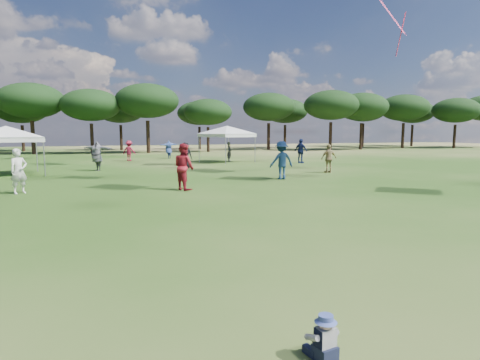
% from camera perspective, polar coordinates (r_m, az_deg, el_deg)
% --- Properties ---
extents(tree_line, '(108.78, 17.63, 7.77)m').
position_cam_1_polar(tree_line, '(48.86, -14.52, 10.28)').
color(tree_line, black).
rests_on(tree_line, ground).
extents(tent_left, '(6.52, 6.52, 2.95)m').
position_cam_1_polar(tent_left, '(24.84, -30.34, 6.38)').
color(tent_left, gray).
rests_on(tent_left, ground).
extents(tent_right, '(5.94, 5.94, 3.09)m').
position_cam_1_polar(tent_right, '(30.88, -1.87, 7.48)').
color(tent_right, gray).
rests_on(tent_right, ground).
extents(toddler, '(0.35, 0.38, 0.49)m').
position_cam_1_polar(toddler, '(4.52, 11.85, -21.29)').
color(toddler, black).
rests_on(toddler, ground).
extents(festival_crowd, '(27.13, 20.75, 1.89)m').
position_cam_1_polar(festival_crowd, '(25.09, -19.22, 3.15)').
color(festival_crowd, '#323036').
rests_on(festival_crowd, ground).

